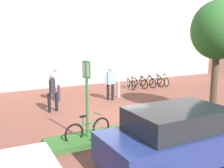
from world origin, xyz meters
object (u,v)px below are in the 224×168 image
(tree_sidewalk, at_px, (218,31))
(bike_rack_cluster, at_px, (147,82))
(person_shirt_blue, at_px, (110,81))
(person_casual_tan, at_px, (56,82))
(car_navy_sedan, at_px, (181,137))
(bollard_steel, at_px, (119,89))
(person_suited_navy, at_px, (52,90))
(bike_at_sign, at_px, (88,130))
(parking_sign_post, at_px, (87,90))

(tree_sidewalk, bearing_deg, bike_rack_cluster, 77.83)
(person_shirt_blue, relative_size, person_casual_tan, 1.00)
(bike_rack_cluster, xyz_separation_m, car_navy_sedan, (-5.62, -9.08, 0.41))
(bollard_steel, bearing_deg, person_casual_tan, 164.50)
(tree_sidewalk, distance_m, car_navy_sedan, 5.66)
(person_suited_navy, bearing_deg, bike_at_sign, -89.16)
(person_suited_navy, bearing_deg, car_navy_sedan, -77.04)
(tree_sidewalk, height_order, person_shirt_blue, tree_sidewalk)
(person_suited_navy, bearing_deg, bike_rack_cluster, 20.72)
(person_casual_tan, bearing_deg, bike_rack_cluster, 6.96)
(person_casual_tan, relative_size, car_navy_sedan, 0.40)
(parking_sign_post, height_order, person_casual_tan, parking_sign_post)
(bike_at_sign, xyz_separation_m, car_navy_sedan, (1.42, -2.66, 0.41))
(bike_at_sign, bearing_deg, car_navy_sedan, -61.88)
(parking_sign_post, bearing_deg, person_casual_tan, 82.53)
(parking_sign_post, bearing_deg, bollard_steel, 50.92)
(bike_rack_cluster, relative_size, bollard_steel, 3.57)
(bike_at_sign, height_order, bollard_steel, bollard_steel)
(parking_sign_post, distance_m, car_navy_sedan, 3.10)
(person_casual_tan, bearing_deg, person_shirt_blue, -25.32)
(parking_sign_post, distance_m, person_shirt_blue, 5.65)
(bike_rack_cluster, height_order, person_suited_navy, person_suited_navy)
(person_shirt_blue, height_order, person_suited_navy, same)
(parking_sign_post, height_order, bike_at_sign, parking_sign_post)
(bollard_steel, xyz_separation_m, person_shirt_blue, (-0.67, -0.31, 0.53))
(tree_sidewalk, relative_size, bollard_steel, 5.23)
(bike_rack_cluster, bearing_deg, car_navy_sedan, -121.73)
(tree_sidewalk, distance_m, parking_sign_post, 5.98)
(bike_at_sign, xyz_separation_m, bike_rack_cluster, (7.04, 6.43, -0.00))
(parking_sign_post, height_order, car_navy_sedan, parking_sign_post)
(tree_sidewalk, bearing_deg, person_shirt_blue, 118.25)
(tree_sidewalk, bearing_deg, person_casual_tan, 130.90)
(bike_at_sign, distance_m, car_navy_sedan, 3.04)
(tree_sidewalk, bearing_deg, bollard_steel, 109.98)
(tree_sidewalk, distance_m, bike_at_sign, 6.46)
(bike_rack_cluster, height_order, person_casual_tan, person_casual_tan)
(person_casual_tan, height_order, car_navy_sedan, person_casual_tan)
(person_shirt_blue, bearing_deg, person_casual_tan, 154.68)
(bollard_steel, bearing_deg, bike_rack_cluster, 27.78)
(person_casual_tan, height_order, person_suited_navy, same)
(person_shirt_blue, relative_size, person_suited_navy, 1.00)
(person_shirt_blue, bearing_deg, bollard_steel, 24.42)
(bike_at_sign, relative_size, person_shirt_blue, 0.97)
(person_shirt_blue, bearing_deg, person_suited_navy, -167.65)
(bollard_steel, distance_m, car_navy_sedan, 7.83)
(parking_sign_post, relative_size, person_shirt_blue, 1.50)
(tree_sidewalk, distance_m, bollard_steel, 5.97)
(bike_rack_cluster, relative_size, person_shirt_blue, 1.87)
(person_shirt_blue, bearing_deg, bike_rack_cluster, 27.20)
(tree_sidewalk, height_order, bike_rack_cluster, tree_sidewalk)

